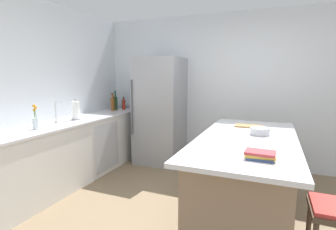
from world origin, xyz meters
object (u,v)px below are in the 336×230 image
at_px(kitchen_island, 245,178).
at_px(wine_bottle, 116,103).
at_px(cookbook_stack, 260,155).
at_px(cutting_board, 249,126).
at_px(syrup_bottle, 124,104).
at_px(refrigerator, 160,111).
at_px(flower_vase, 36,121).
at_px(hot_sauce_bottle, 124,105).
at_px(paper_towel_roll, 76,111).
at_px(sink_faucet, 56,112).
at_px(mixing_bowl, 260,131).
at_px(whiskey_bottle, 113,103).

height_order(kitchen_island, wine_bottle, wine_bottle).
xyz_separation_m(cookbook_stack, cutting_board, (-0.20, 1.31, -0.02)).
bearing_deg(cutting_board, syrup_bottle, 159.55).
bearing_deg(cutting_board, refrigerator, 154.84).
height_order(flower_vase, wine_bottle, wine_bottle).
height_order(flower_vase, hot_sauce_bottle, flower_vase).
xyz_separation_m(refrigerator, flower_vase, (-0.79, -1.92, 0.08)).
height_order(flower_vase, paper_towel_roll, paper_towel_roll).
height_order(sink_faucet, mixing_bowl, sink_faucet).
height_order(kitchen_island, paper_towel_roll, paper_towel_roll).
xyz_separation_m(kitchen_island, refrigerator, (-1.63, 1.36, 0.47)).
distance_m(cookbook_stack, mixing_bowl, 0.88).
relative_size(syrup_bottle, wine_bottle, 0.65).
relative_size(hot_sauce_bottle, cookbook_stack, 0.93).
bearing_deg(sink_faucet, paper_towel_roll, 79.06).
xyz_separation_m(sink_faucet, flower_vase, (0.11, -0.43, -0.06)).
xyz_separation_m(refrigerator, hot_sauce_bottle, (-0.79, 0.07, 0.07)).
bearing_deg(whiskey_bottle, syrup_bottle, 78.34).
height_order(syrup_bottle, cutting_board, syrup_bottle).
relative_size(whiskey_bottle, cutting_board, 0.96).
height_order(refrigerator, whiskey_bottle, refrigerator).
bearing_deg(wine_bottle, cutting_board, -15.92).
bearing_deg(cutting_board, whiskey_bottle, 165.92).
height_order(paper_towel_roll, hot_sauce_bottle, paper_towel_roll).
height_order(syrup_bottle, cookbook_stack, syrup_bottle).
height_order(hot_sauce_bottle, whiskey_bottle, whiskey_bottle).
xyz_separation_m(paper_towel_roll, mixing_bowl, (2.58, 0.01, -0.09)).
distance_m(whiskey_bottle, cookbook_stack, 3.33).
distance_m(kitchen_island, sink_faucet, 2.60).
relative_size(paper_towel_roll, mixing_bowl, 1.49).
xyz_separation_m(kitchen_island, syrup_bottle, (-2.48, 1.53, 0.55)).
relative_size(refrigerator, flower_vase, 6.03).
bearing_deg(hot_sauce_bottle, cookbook_stack, -39.40).
height_order(cookbook_stack, mixing_bowl, mixing_bowl).
bearing_deg(flower_vase, cookbook_stack, -3.06).
height_order(whiskey_bottle, cookbook_stack, whiskey_bottle).
xyz_separation_m(sink_faucet, whiskey_bottle, (-0.02, 1.37, -0.03)).
bearing_deg(syrup_bottle, wine_bottle, -104.85).
bearing_deg(syrup_bottle, whiskey_bottle, -101.66).
bearing_deg(cutting_board, kitchen_island, -86.69).
distance_m(refrigerator, cutting_board, 1.76).
relative_size(flower_vase, mixing_bowl, 1.47).
bearing_deg(syrup_bottle, hot_sauce_bottle, -56.39).
bearing_deg(kitchen_island, flower_vase, -167.11).
distance_m(sink_faucet, cutting_board, 2.60).
bearing_deg(wine_bottle, syrup_bottle, 75.15).
distance_m(syrup_bottle, cutting_board, 2.61).
bearing_deg(flower_vase, cutting_board, 26.11).
relative_size(refrigerator, paper_towel_roll, 5.95).
bearing_deg(cookbook_stack, hot_sauce_bottle, 140.60).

